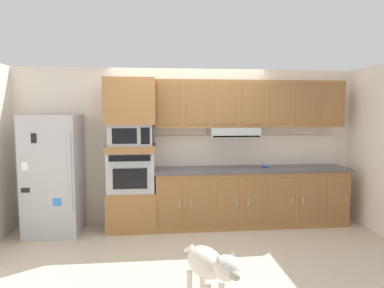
# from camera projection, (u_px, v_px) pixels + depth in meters

# --- Properties ---
(ground_plane) EXTENTS (9.60, 9.60, 0.00)m
(ground_plane) POSITION_uv_depth(u_px,v_px,m) (196.00, 244.00, 4.62)
(ground_plane) COLOR beige
(back_kitchen_wall) EXTENTS (6.20, 0.12, 2.50)m
(back_kitchen_wall) POSITION_uv_depth(u_px,v_px,m) (188.00, 146.00, 5.60)
(back_kitchen_wall) COLOR silver
(back_kitchen_wall) RESTS_ON ground
(refrigerator) EXTENTS (0.76, 0.73, 1.76)m
(refrigerator) POSITION_uv_depth(u_px,v_px,m) (54.00, 175.00, 5.00)
(refrigerator) COLOR #ADADB2
(refrigerator) RESTS_ON ground
(oven_base_cabinet) EXTENTS (0.74, 0.62, 0.60)m
(oven_base_cabinet) POSITION_uv_depth(u_px,v_px,m) (132.00, 209.00, 5.24)
(oven_base_cabinet) COLOR #996638
(oven_base_cabinet) RESTS_ON ground
(built_in_oven) EXTENTS (0.70, 0.62, 0.60)m
(built_in_oven) POSITION_uv_depth(u_px,v_px,m) (132.00, 171.00, 5.18)
(built_in_oven) COLOR #A8AAAF
(built_in_oven) RESTS_ON oven_base_cabinet
(appliance_mid_shelf) EXTENTS (0.74, 0.62, 0.10)m
(appliance_mid_shelf) POSITION_uv_depth(u_px,v_px,m) (131.00, 148.00, 5.15)
(appliance_mid_shelf) COLOR #996638
(appliance_mid_shelf) RESTS_ON built_in_oven
(microwave) EXTENTS (0.64, 0.54, 0.32)m
(microwave) POSITION_uv_depth(u_px,v_px,m) (131.00, 135.00, 5.13)
(microwave) COLOR #A8AAAF
(microwave) RESTS_ON appliance_mid_shelf
(appliance_upper_cabinet) EXTENTS (0.74, 0.62, 0.68)m
(appliance_upper_cabinet) POSITION_uv_depth(u_px,v_px,m) (130.00, 102.00, 5.08)
(appliance_upper_cabinet) COLOR #996638
(appliance_upper_cabinet) RESTS_ON microwave
(lower_cabinet_run) EXTENTS (3.02, 0.63, 0.88)m
(lower_cabinet_run) POSITION_uv_depth(u_px,v_px,m) (251.00, 197.00, 5.41)
(lower_cabinet_run) COLOR #996638
(lower_cabinet_run) RESTS_ON ground
(countertop_slab) EXTENTS (3.06, 0.64, 0.04)m
(countertop_slab) POSITION_uv_depth(u_px,v_px,m) (251.00, 169.00, 5.37)
(countertop_slab) COLOR #4C4C51
(countertop_slab) RESTS_ON lower_cabinet_run
(backsplash_panel) EXTENTS (3.06, 0.02, 0.50)m
(backsplash_panel) POSITION_uv_depth(u_px,v_px,m) (247.00, 150.00, 5.63)
(backsplash_panel) COLOR white
(backsplash_panel) RESTS_ON countertop_slab
(upper_cabinet_with_hood) EXTENTS (3.02, 0.48, 0.88)m
(upper_cabinet_with_hood) POSITION_uv_depth(u_px,v_px,m) (249.00, 106.00, 5.40)
(upper_cabinet_with_hood) COLOR #996638
(upper_cabinet_with_hood) RESTS_ON backsplash_panel
(screwdriver) EXTENTS (0.17, 0.17, 0.03)m
(screwdriver) POSITION_uv_depth(u_px,v_px,m) (265.00, 166.00, 5.41)
(screwdriver) COLOR blue
(screwdriver) RESTS_ON countertop_slab
(dog) EXTENTS (0.46, 0.79, 0.64)m
(dog) POSITION_uv_depth(u_px,v_px,m) (210.00, 266.00, 3.02)
(dog) COLOR beige
(dog) RESTS_ON ground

